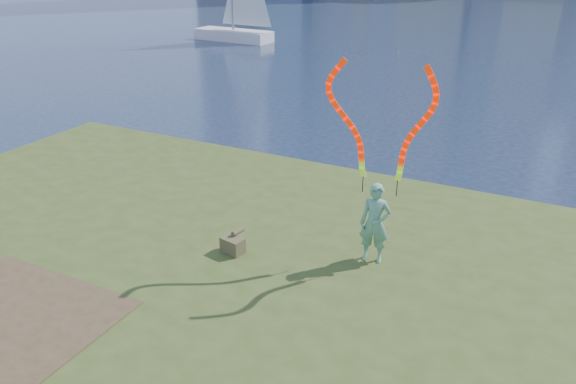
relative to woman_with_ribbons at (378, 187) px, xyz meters
The scene contains 5 objects.
ground 3.42m from the woman_with_ribbons, 150.13° to the right, with size 320.00×320.00×0.00m, color #18243C.
grassy_knoll 4.63m from the woman_with_ribbons, 122.01° to the right, with size 20.00×18.00×0.80m.
woman_with_ribbons is the anchor object (origin of this frame).
canvas_bag 2.89m from the woman_with_ribbons, 158.51° to the right, with size 0.46×0.52×0.39m.
sailboat 30.26m from the woman_with_ribbons, 126.52° to the left, with size 5.78×2.03×8.71m.
Camera 1 is at (4.88, -7.33, 6.10)m, focal length 35.00 mm.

